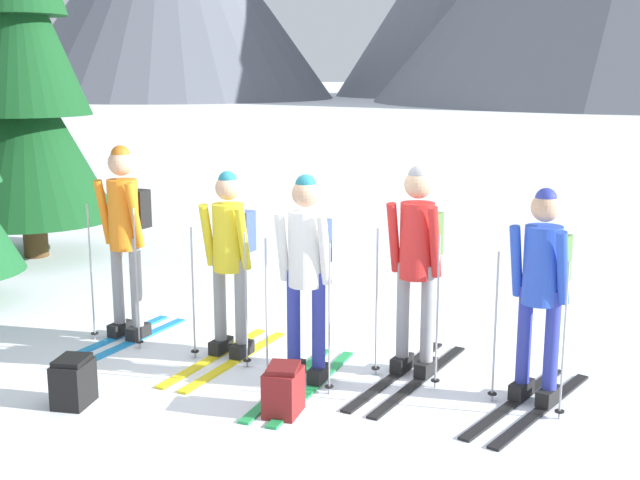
# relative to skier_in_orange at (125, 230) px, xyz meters

# --- Properties ---
(ground_plane) EXTENTS (400.00, 400.00, 0.00)m
(ground_plane) POSITION_rel_skier_in_orange_xyz_m (1.70, -0.60, -1.06)
(ground_plane) COLOR white
(skier_in_orange) EXTENTS (0.79, 1.57, 1.85)m
(skier_in_orange) POSITION_rel_skier_in_orange_xyz_m (0.00, 0.00, 0.00)
(skier_in_orange) COLOR #1E84D1
(skier_in_orange) RESTS_ON ground
(skier_in_yellow) EXTENTS (0.79, 1.66, 1.67)m
(skier_in_yellow) POSITION_rel_skier_in_orange_xyz_m (1.09, -0.34, -0.12)
(skier_in_yellow) COLOR yellow
(skier_in_yellow) RESTS_ON ground
(skier_in_white) EXTENTS (0.68, 1.71, 1.72)m
(skier_in_white) POSITION_rel_skier_in_orange_xyz_m (1.85, -0.84, -0.09)
(skier_in_white) COLOR green
(skier_in_white) RESTS_ON ground
(skier_in_red) EXTENTS (0.97, 1.77, 1.77)m
(skier_in_red) POSITION_rel_skier_in_orange_xyz_m (2.73, -0.56, -0.06)
(skier_in_red) COLOR black
(skier_in_red) RESTS_ON ground
(skier_in_blue) EXTENTS (1.11, 1.62, 1.67)m
(skier_in_blue) POSITION_rel_skier_in_orange_xyz_m (3.67, -1.02, -0.13)
(skier_in_blue) COLOR black
(skier_in_blue) RESTS_ON ground
(pine_tree_near) EXTENTS (2.26, 2.26, 5.46)m
(pine_tree_near) POSITION_rel_skier_in_orange_xyz_m (-2.58, 3.15, 1.44)
(pine_tree_near) COLOR #51381E
(pine_tree_near) RESTS_ON ground
(backpack_on_snow_front) EXTENTS (0.26, 0.33, 0.38)m
(backpack_on_snow_front) POSITION_rel_skier_in_orange_xyz_m (0.17, -1.58, -0.87)
(backpack_on_snow_front) COLOR black
(backpack_on_snow_front) RESTS_ON ground
(backpack_on_snow_beside) EXTENTS (0.28, 0.35, 0.38)m
(backpack_on_snow_beside) POSITION_rel_skier_in_orange_xyz_m (1.79, -1.51, -0.87)
(backpack_on_snow_beside) COLOR maroon
(backpack_on_snow_beside) RESTS_ON ground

